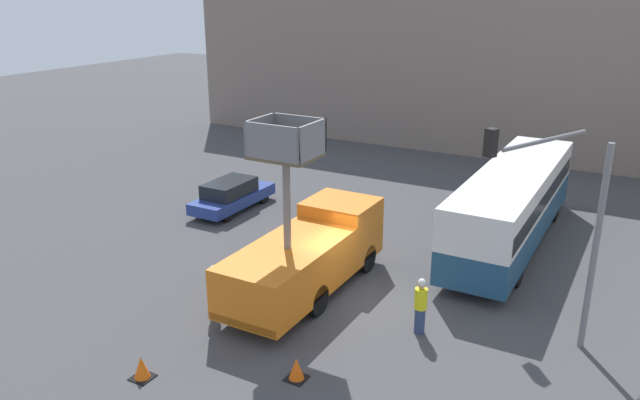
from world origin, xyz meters
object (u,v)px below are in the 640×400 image
at_px(city_bus, 513,201).
at_px(traffic_cone_near_truck, 142,368).
at_px(road_worker_near_truck, 214,291).
at_px(road_worker_directing, 420,306).
at_px(traffic_light_pole, 555,199).
at_px(traffic_cone_mid_road, 296,369).
at_px(utility_truck, 308,252).
at_px(parked_car_curbside, 232,195).

height_order(city_bus, traffic_cone_near_truck, city_bus).
distance_m(road_worker_near_truck, road_worker_directing, 6.41).
relative_size(city_bus, traffic_light_pole, 1.95).
height_order(road_worker_near_truck, traffic_cone_mid_road, road_worker_near_truck).
xyz_separation_m(utility_truck, road_worker_near_truck, (-1.71, -2.92, -0.58)).
relative_size(city_bus, traffic_cone_mid_road, 18.80).
xyz_separation_m(utility_truck, traffic_cone_near_truck, (-1.33, -6.55, -1.14)).
distance_m(traffic_cone_near_truck, traffic_cone_mid_road, 4.13).
distance_m(traffic_light_pole, traffic_cone_near_truck, 12.43).
bearing_deg(utility_truck, road_worker_directing, -9.76).
relative_size(utility_truck, traffic_cone_near_truck, 11.44).
bearing_deg(traffic_cone_mid_road, road_worker_near_truck, 157.63).
height_order(city_bus, parked_car_curbside, city_bus).
bearing_deg(parked_car_curbside, traffic_cone_near_truck, -63.53).
bearing_deg(traffic_cone_near_truck, traffic_cone_mid_road, 28.64).
xyz_separation_m(road_worker_near_truck, road_worker_directing, (6.03, 2.18, 0.04)).
xyz_separation_m(traffic_cone_mid_road, parked_car_curbside, (-9.55, 9.93, 0.44)).
bearing_deg(traffic_light_pole, parked_car_curbside, 164.93).
relative_size(utility_truck, traffic_light_pole, 1.21).
distance_m(city_bus, parked_car_curbside, 12.54).
relative_size(road_worker_near_truck, parked_car_curbside, 0.38).
relative_size(road_worker_directing, traffic_cone_near_truck, 2.79).
xyz_separation_m(utility_truck, traffic_light_pole, (7.41, 1.41, 2.71)).
bearing_deg(traffic_cone_mid_road, city_bus, 77.24).
relative_size(city_bus, parked_car_curbside, 2.57).
bearing_deg(parked_car_curbside, traffic_light_pole, -15.07).
height_order(traffic_cone_mid_road, parked_car_curbside, parked_car_curbside).
relative_size(traffic_light_pole, road_worker_near_truck, 3.50).
bearing_deg(road_worker_near_truck, city_bus, 52.38).
bearing_deg(traffic_light_pole, utility_truck, -169.20).
bearing_deg(road_worker_directing, traffic_cone_mid_road, -13.77).
distance_m(utility_truck, traffic_light_pole, 8.02).
relative_size(traffic_light_pole, road_worker_directing, 3.38).
distance_m(utility_truck, traffic_cone_near_truck, 6.78).
distance_m(city_bus, traffic_light_pole, 6.97).
bearing_deg(road_worker_directing, utility_truck, -85.77).
distance_m(utility_truck, road_worker_directing, 4.41).
relative_size(road_worker_near_truck, traffic_cone_mid_road, 2.76).
distance_m(road_worker_directing, parked_car_curbside, 13.08).
height_order(city_bus, road_worker_directing, city_bus).
xyz_separation_m(city_bus, traffic_cone_near_truck, (-6.37, -14.09, -1.54)).
bearing_deg(traffic_light_pole, traffic_cone_mid_road, -130.52).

